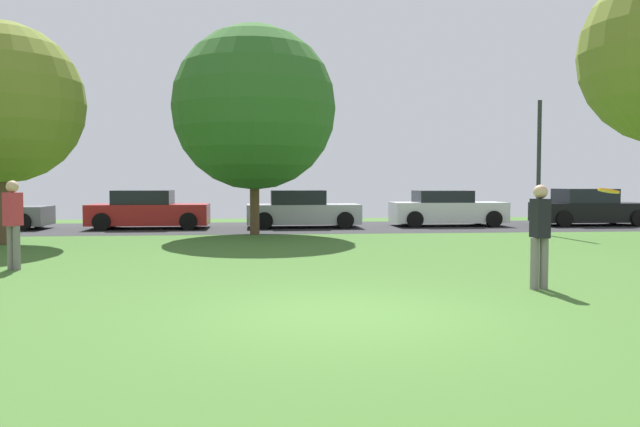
% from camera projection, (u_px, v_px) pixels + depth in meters
% --- Properties ---
extents(ground_plane, '(44.00, 44.00, 0.00)m').
position_uv_depth(ground_plane, '(344.00, 314.00, 8.34)').
color(ground_plane, '#3D6628').
extents(road_strip, '(44.00, 6.40, 0.01)m').
position_uv_depth(road_strip, '(287.00, 227.00, 24.24)').
color(road_strip, '#28282B').
rests_on(road_strip, ground_plane).
extents(maple_tree_far, '(4.50, 4.50, 6.23)m').
position_uv_depth(maple_tree_far, '(2.00, 103.00, 17.55)').
color(maple_tree_far, brown).
rests_on(maple_tree_far, ground_plane).
extents(oak_tree_center, '(5.43, 5.43, 6.93)m').
position_uv_depth(oak_tree_center, '(254.00, 108.00, 20.79)').
color(oak_tree_center, brown).
rests_on(oak_tree_center, ground_plane).
extents(person_thrower, '(0.30, 0.33, 1.71)m').
position_uv_depth(person_thrower, '(540.00, 231.00, 10.25)').
color(person_thrower, slate).
rests_on(person_thrower, ground_plane).
extents(person_walking, '(0.35, 0.39, 1.79)m').
position_uv_depth(person_walking, '(13.00, 220.00, 12.53)').
color(person_walking, slate).
rests_on(person_walking, ground_plane).
extents(frisbee_disc, '(0.31, 0.31, 0.08)m').
position_uv_depth(frisbee_disc, '(609.00, 191.00, 8.32)').
color(frisbee_disc, orange).
extents(parked_car_red, '(4.40, 2.08, 1.44)m').
position_uv_depth(parked_car_red, '(148.00, 211.00, 23.65)').
color(parked_car_red, '#B21E1E').
rests_on(parked_car_red, ground_plane).
extents(parked_car_silver, '(4.32, 2.07, 1.44)m').
position_uv_depth(parked_car_silver, '(302.00, 210.00, 24.25)').
color(parked_car_silver, '#B7B7BC').
rests_on(parked_car_silver, ground_plane).
extents(parked_car_white, '(4.47, 1.98, 1.41)m').
position_uv_depth(parked_car_white, '(447.00, 209.00, 25.08)').
color(parked_car_white, white).
rests_on(parked_car_white, ground_plane).
extents(parked_car_black, '(4.37, 2.05, 1.48)m').
position_uv_depth(parked_car_black, '(588.00, 209.00, 25.40)').
color(parked_car_black, black).
rests_on(parked_car_black, ground_plane).
extents(street_lamp_post, '(0.14, 0.14, 4.50)m').
position_uv_depth(street_lamp_post, '(539.00, 167.00, 21.17)').
color(street_lamp_post, '#2D2D33').
rests_on(street_lamp_post, ground_plane).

